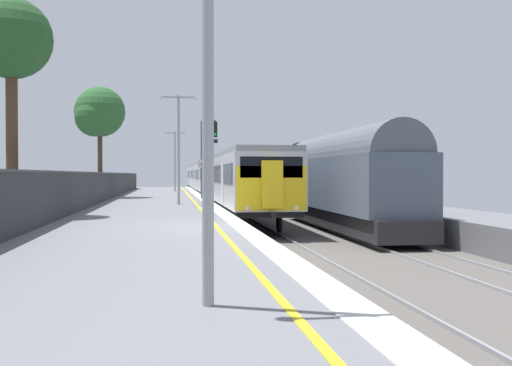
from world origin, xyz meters
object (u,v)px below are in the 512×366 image
Objects in this scene: commuter_train_at_platform at (212,178)px; platform_lamp_far at (175,156)px; platform_lamp_mid at (179,140)px; background_tree_left at (98,114)px; speed_limit_sign at (203,174)px; platform_lamp_near at (208,25)px; background_tree_centre at (12,43)px; signal_gantry at (206,149)px; freight_train_adjacent_track at (263,176)px.

platform_lamp_far is at bearing 167.13° from commuter_train_at_platform.
platform_lamp_mid is 11.40m from background_tree_left.
background_tree_left reaches higher than commuter_train_at_platform.
speed_limit_sign is 0.33× the size of background_tree_left.
platform_lamp_far is (-0.00, 46.72, -0.09)m from platform_lamp_near.
background_tree_centre is (-7.64, -12.26, 4.76)m from speed_limit_sign.
background_tree_centre is (-9.49, -30.37, 5.08)m from commuter_train_at_platform.
background_tree_left is at bearing 117.59° from platform_lamp_mid.
platform_lamp_mid is at bearing -103.71° from signal_gantry.
platform_lamp_near is at bearing -93.09° from speed_limit_sign.
background_tree_left reaches higher than platform_lamp_far.
freight_train_adjacent_track is 10.97× the size of platform_lamp_mid.
background_tree_centre reaches higher than platform_lamp_near.
speed_limit_sign is at bearing -112.53° from freight_train_adjacent_track.
commuter_train_at_platform is 15.11m from signal_gantry.
platform_lamp_mid is at bearing -62.41° from background_tree_left.
commuter_train_at_platform is 8.45× the size of background_tree_left.
platform_lamp_near is at bearing -99.94° from freight_train_adjacent_track.
platform_lamp_far is 0.68× the size of background_tree_centre.
platform_lamp_mid is at bearing -98.43° from commuter_train_at_platform.
background_tree_centre is (-6.14, 15.59, 3.05)m from platform_lamp_near.
background_tree_centre is (-0.97, -17.67, 0.76)m from background_tree_left.
platform_lamp_near is 0.70× the size of background_tree_centre.
platform_lamp_near is 33.74m from background_tree_left.
background_tree_centre reaches higher than platform_lamp_mid.
commuter_train_at_platform is at bearing 81.57° from platform_lamp_mid.
platform_lamp_near is 17.03m from background_tree_centre.
commuter_train_at_platform is 12.38× the size of signal_gantry.
freight_train_adjacent_track is 15.81m from background_tree_left.
background_tree_left is 17.72m from background_tree_centre.
signal_gantry is at bearing -95.65° from commuter_train_at_platform.
platform_lamp_mid is (-1.50, -4.49, 1.72)m from speed_limit_sign.
commuter_train_at_platform is at bearing -12.87° from platform_lamp_far.
platform_lamp_far is (-3.35, 0.77, 1.94)m from commuter_train_at_platform.
speed_limit_sign is at bearing 71.48° from platform_lamp_mid.
background_tree_left is (-5.17, 33.26, 2.29)m from platform_lamp_near.
background_tree_centre is at bearing -107.35° from commuter_train_at_platform.
background_tree_left reaches higher than platform_lamp_near.
platform_lamp_far is at bearing 147.03° from freight_train_adjacent_track.
background_tree_centre reaches higher than commuter_train_at_platform.
platform_lamp_near is at bearing -68.50° from background_tree_centre.
freight_train_adjacent_track is 42.64m from platform_lamp_near.
speed_limit_sign is at bearing 86.91° from platform_lamp_near.
commuter_train_at_platform is at bearing 135.00° from freight_train_adjacent_track.
background_tree_left is (-8.52, -12.69, 4.32)m from commuter_train_at_platform.
freight_train_adjacent_track is at bearing -45.00° from commuter_train_at_platform.
freight_train_adjacent_track is 11.34× the size of platform_lamp_far.
background_tree_left is (-7.05, 2.22, 2.42)m from signal_gantry.
platform_lamp_mid is (-7.35, -18.59, 1.90)m from freight_train_adjacent_track.
signal_gantry reaches higher than freight_train_adjacent_track.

